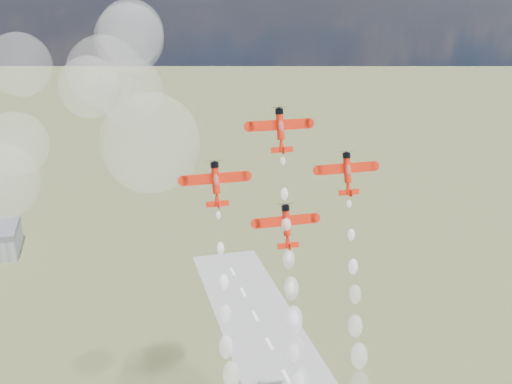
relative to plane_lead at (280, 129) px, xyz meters
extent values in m
cylinder|color=red|center=(0.00, 0.16, 0.56)|extent=(1.53, 2.98, 5.88)
cylinder|color=black|center=(0.00, 0.97, 3.51)|extent=(1.75, 1.97, 1.52)
cube|color=red|center=(0.00, 0.61, 0.77)|extent=(13.31, 0.81, 2.17)
cube|color=white|center=(-3.60, 0.74, 0.74)|extent=(5.24, 0.19, 0.59)
cube|color=white|center=(3.60, 0.74, 0.74)|extent=(5.24, 0.19, 0.59)
cube|color=red|center=(0.00, -1.30, -4.13)|extent=(4.80, 0.44, 1.19)
cube|color=red|center=(0.00, -2.15, -4.12)|extent=(0.15, 2.16, 1.86)
ellipsoid|color=silver|center=(0.00, -0.45, 0.61)|extent=(1.20, 1.75, 2.89)
cone|color=red|center=(0.00, -0.96, -3.32)|extent=(1.53, 2.23, 3.14)
cylinder|color=red|center=(-14.56, -2.55, -9.27)|extent=(1.53, 2.98, 5.88)
cylinder|color=black|center=(-14.56, -1.73, -6.32)|extent=(1.75, 1.97, 1.52)
cube|color=red|center=(-14.56, -2.09, -9.05)|extent=(13.31, 0.81, 2.17)
cube|color=white|center=(-18.16, -1.96, -9.09)|extent=(5.24, 0.19, 0.59)
cube|color=white|center=(-10.96, -1.96, -9.09)|extent=(5.24, 0.19, 0.59)
cube|color=red|center=(-14.56, -4.01, -13.96)|extent=(4.80, 0.44, 1.19)
cube|color=red|center=(-14.56, -4.85, -13.95)|extent=(0.15, 2.16, 1.86)
ellipsoid|color=silver|center=(-14.56, -3.15, -9.21)|extent=(1.20, 1.75, 2.89)
cone|color=red|center=(-14.56, -3.67, -13.15)|extent=(1.53, 2.23, 3.14)
cylinder|color=red|center=(14.56, -2.55, -9.27)|extent=(1.53, 2.98, 5.88)
cylinder|color=black|center=(14.56, -1.73, -6.32)|extent=(1.75, 1.97, 1.52)
cube|color=red|center=(14.56, -2.09, -9.05)|extent=(13.31, 0.81, 2.17)
cube|color=white|center=(10.96, -1.96, -9.09)|extent=(5.24, 0.19, 0.59)
cube|color=white|center=(18.16, -1.96, -9.09)|extent=(5.24, 0.19, 0.59)
cube|color=red|center=(14.56, -4.01, -13.96)|extent=(4.80, 0.44, 1.19)
cube|color=red|center=(14.56, -4.85, -13.95)|extent=(0.15, 2.16, 1.86)
ellipsoid|color=silver|center=(14.56, -3.15, -9.21)|extent=(1.20, 1.75, 2.89)
cone|color=red|center=(14.56, -3.67, -13.15)|extent=(1.53, 2.23, 3.14)
cylinder|color=red|center=(0.00, -5.25, -19.09)|extent=(1.53, 2.98, 5.88)
cylinder|color=black|center=(0.00, -4.44, -16.15)|extent=(1.75, 1.97, 1.52)
cube|color=red|center=(0.00, -4.80, -18.88)|extent=(13.31, 0.81, 2.17)
cube|color=white|center=(-3.60, -4.67, -18.92)|extent=(5.24, 0.19, 0.59)
cube|color=white|center=(3.60, -4.67, -18.92)|extent=(5.24, 0.19, 0.59)
cube|color=red|center=(0.00, -6.71, -23.79)|extent=(4.80, 0.44, 1.19)
cube|color=red|center=(0.00, -7.56, -23.78)|extent=(0.15, 2.16, 1.86)
ellipsoid|color=silver|center=(0.00, -5.86, -19.04)|extent=(1.20, 1.75, 2.89)
cone|color=red|center=(0.00, -6.38, -22.97)|extent=(1.53, 2.23, 3.14)
sphere|color=white|center=(0.09, -1.80, -6.47)|extent=(1.05, 1.05, 1.05)
sphere|color=white|center=(0.02, -3.44, -13.27)|extent=(1.56, 1.56, 1.56)
sphere|color=white|center=(-0.10, -5.27, -19.72)|extent=(2.08, 2.08, 2.08)
sphere|color=white|center=(-0.05, -7.39, -26.67)|extent=(2.59, 2.59, 2.59)
sphere|color=white|center=(0.13, -9.07, -32.81)|extent=(3.10, 3.10, 3.10)
sphere|color=white|center=(0.19, -11.18, -39.21)|extent=(3.61, 3.61, 3.61)
sphere|color=white|center=(0.04, -13.03, -45.88)|extent=(4.12, 4.12, 4.12)
sphere|color=white|center=(0.54, -15.09, -52.87)|extent=(4.63, 4.63, 4.63)
sphere|color=white|center=(-14.54, -4.46, -16.37)|extent=(1.05, 1.05, 1.05)
sphere|color=white|center=(-14.58, -6.35, -22.95)|extent=(1.56, 1.56, 1.56)
sphere|color=white|center=(-14.43, -8.34, -29.83)|extent=(2.08, 2.08, 2.08)
sphere|color=white|center=(-14.59, -9.92, -36.38)|extent=(2.59, 2.59, 2.59)
sphere|color=white|center=(-14.88, -11.67, -43.19)|extent=(3.10, 3.10, 3.10)
sphere|color=white|center=(-14.20, -13.34, -49.04)|extent=(3.61, 3.61, 3.61)
sphere|color=white|center=(14.48, -4.61, -16.46)|extent=(1.05, 1.05, 1.05)
sphere|color=white|center=(14.56, -6.48, -22.98)|extent=(1.56, 1.56, 1.56)
sphere|color=white|center=(14.55, -8.32, -29.81)|extent=(2.08, 2.08, 2.08)
sphere|color=white|center=(14.79, -9.66, -35.95)|extent=(2.59, 2.59, 2.59)
sphere|color=white|center=(14.44, -11.42, -42.91)|extent=(3.10, 3.10, 3.10)
sphere|color=white|center=(14.95, -13.28, -49.48)|extent=(3.61, 3.61, 3.61)
sphere|color=white|center=(0.05, -7.34, -26.27)|extent=(1.05, 1.05, 1.05)
sphere|color=white|center=(0.06, -8.96, -32.68)|extent=(1.56, 1.56, 1.56)
sphere|color=white|center=(0.17, -11.07, -39.20)|extent=(2.08, 2.08, 2.08)
sphere|color=white|center=(-0.32, -12.92, -46.33)|extent=(2.59, 2.59, 2.59)
sphere|color=white|center=(0.34, -14.55, -52.86)|extent=(3.10, 3.10, 3.10)
sphere|color=white|center=(-28.40, 19.94, 18.91)|extent=(14.28, 14.28, 14.28)
sphere|color=white|center=(-52.56, 22.98, 12.33)|extent=(13.93, 13.93, 13.93)
sphere|color=white|center=(-29.07, 15.74, 18.01)|extent=(14.68, 14.68, 14.68)
sphere|color=white|center=(-26.44, 8.70, -3.42)|extent=(21.75, 21.75, 21.75)
sphere|color=white|center=(-53.10, 6.84, -1.48)|extent=(13.01, 13.01, 13.01)
sphere|color=white|center=(-57.19, 9.15, -9.75)|extent=(15.59, 15.59, 15.59)
sphere|color=white|center=(-29.31, 23.31, 5.53)|extent=(15.69, 15.69, 15.69)
sphere|color=white|center=(-38.10, 12.99, 8.37)|extent=(13.11, 13.11, 13.11)
sphere|color=white|center=(-34.83, 20.13, 10.48)|extent=(16.37, 16.37, 16.37)
camera|label=1|loc=(-36.53, -117.99, 27.67)|focal=42.00mm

